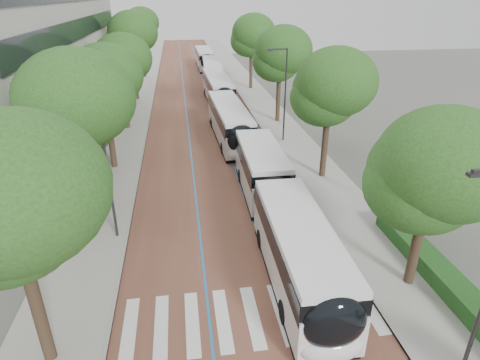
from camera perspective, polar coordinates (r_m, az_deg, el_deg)
name	(u,v)px	position (r m, az deg, el deg)	size (l,w,h in m)	color
ground	(252,335)	(16.91, 1.73, -21.22)	(160.00, 160.00, 0.00)	#51544C
road	(197,97)	(52.95, -6.11, 11.62)	(11.00, 140.00, 0.02)	brown
sidewalk_left	(138,99)	(53.15, -14.36, 11.10)	(4.00, 140.00, 0.12)	#9A9792
sidewalk_right	(254,95)	(53.77, 2.07, 12.01)	(4.00, 140.00, 0.12)	#9A9792
kerb_left	(153,98)	(53.00, -12.28, 11.27)	(0.20, 140.00, 0.14)	gray
kerb_right	(240,95)	(53.46, 0.02, 11.94)	(0.20, 140.00, 0.14)	gray
zebra_crossing	(253,316)	(17.61, 1.80, -18.76)	(10.55, 3.60, 0.01)	silver
lane_line_left	(185,98)	(52.90, -7.87, 11.53)	(0.12, 126.00, 0.01)	#2268AB
lane_line_right	(210,97)	(53.03, -4.35, 11.73)	(0.12, 126.00, 0.01)	#2268AB
hedge	(466,301)	(19.92, 29.46, -14.75)	(1.20, 14.00, 0.80)	#164116
streetlight_far	(283,88)	(35.40, 6.20, 12.88)	(1.82, 0.20, 8.00)	#2E2D30
lamp_post_left	(107,169)	(21.44, -18.36, 1.54)	(0.14, 0.14, 8.00)	#2E2D30
trees_left	(114,64)	(36.51, -17.49, 15.49)	(5.85, 60.44, 9.90)	black
trees_right	(293,67)	(36.56, 7.52, 15.59)	(5.82, 47.64, 9.33)	black
lead_bus	(280,212)	(21.54, 5.71, -4.52)	(2.90, 18.45, 3.20)	black
bus_queued_0	(230,123)	(36.17, -1.39, 8.05)	(2.92, 12.47, 3.20)	silver
bus_queued_1	(218,90)	(49.18, -3.11, 12.61)	(2.85, 12.46, 3.20)	silver
bus_queued_2	(212,72)	(60.98, -3.97, 15.03)	(3.07, 12.50, 3.20)	silver
bus_queued_3	(205,59)	(74.08, -5.07, 16.78)	(2.70, 12.43, 3.20)	silver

